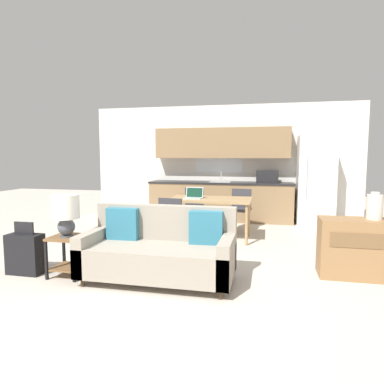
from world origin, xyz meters
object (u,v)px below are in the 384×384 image
Objects in this scene: vase at (375,207)px; laptop at (194,196)px; dining_chair_near_left at (173,219)px; dining_chair_far_left at (194,206)px; dining_table at (210,202)px; refrigerator at (316,181)px; couch at (160,252)px; suitcase at (25,253)px; dining_chair_far_right at (240,207)px; table_lamp at (66,211)px; credenza at (359,248)px; side_table at (68,249)px.

laptop is (-2.58, 1.48, -0.10)m from vase.
dining_chair_near_left is 1.00× the size of dining_chair_far_left.
dining_chair_far_left is (0.00, 1.56, 0.00)m from dining_chair_near_left.
dining_chair_far_left reaches higher than dining_table.
refrigerator is 3.57m from dining_chair_near_left.
couch is at bearing -96.42° from dining_table.
dining_table reaches higher than suitcase.
dining_chair_far_right is 1.24× the size of suitcase.
couch is 3.44× the size of table_lamp.
refrigerator is at bearing 14.86° from dining_chair_far_left.
couch is 5.49× the size of laptop.
dining_chair_near_left is at bearing -122.54° from dining_table.
dining_table is 2.74m from table_lamp.
couch reaches higher than dining_chair_far_right.
credenza is at bearing 12.20° from table_lamp.
dining_table is 2.67m from credenza.
vase is at bearing -85.32° from refrigerator.
dining_chair_far_left is at bearing 139.65° from vase.
credenza is (0.11, -3.32, -0.60)m from refrigerator.
credenza is 1.14× the size of dining_chair_far_left.
laptop is at bearing -83.49° from dining_chair_far_left.
dining_chair_far_left is at bearing 64.50° from suitcase.
refrigerator is 2.68m from dining_table.
table_lamp reaches higher than dining_chair_far_right.
side_table is 0.49m from table_lamp.
dining_chair_far_right is 4.02m from suitcase.
dining_chair_near_left is at bearing -95.91° from dining_chair_far_left.
couch is (-2.27, -3.95, -0.62)m from refrigerator.
credenza reaches higher than suitcase.
dining_chair_far_right is 1.00× the size of dining_chair_near_left.
suitcase is at bearing -174.75° from side_table.
dining_chair_far_right reaches higher than dining_table.
couch is 5.33× the size of vase.
table_lamp is 3.78m from vase.
dining_chair_far_right is at bearing -148.26° from refrigerator.
laptop is (0.19, 0.69, 0.31)m from dining_chair_near_left.
credenza is at bearing -48.17° from dining_chair_far_left.
table_lamp is at bearing -80.65° from side_table.
refrigerator is 2.88× the size of suitcase.
vase is (2.54, 0.65, 0.54)m from couch.
couch is at bearing -165.63° from vase.
credenza is at bearing 14.64° from couch.
dining_chair_near_left is at bearing 162.50° from credenza.
vase is (3.69, 0.79, 0.06)m from table_lamp.
dining_chair_far_right is (1.88, 3.14, -0.35)m from table_lamp.
suitcase is at bearing -121.34° from dining_chair_far_left.
dining_table is 3.12m from suitcase.
dining_chair_far_right reaches higher than credenza.
dining_chair_far_right is (0.48, 0.79, -0.20)m from dining_table.
refrigerator reaches higher than side_table.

